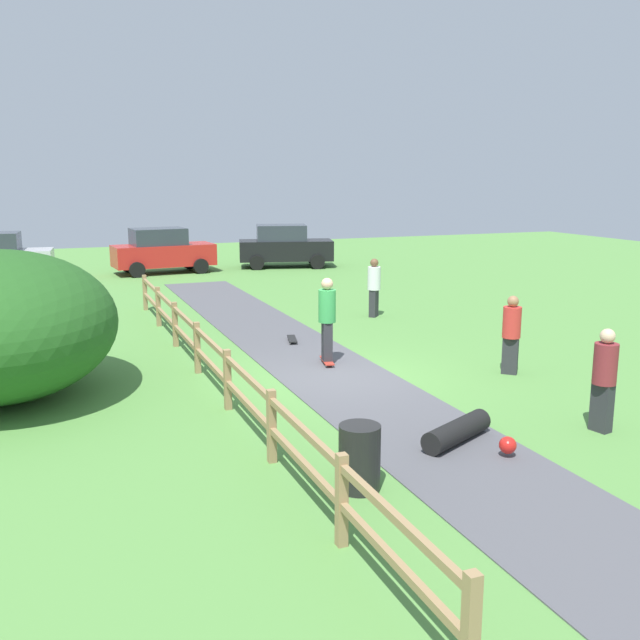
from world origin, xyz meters
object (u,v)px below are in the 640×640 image
at_px(skateboard_loose, 292,339).
at_px(trash_bin, 360,458).
at_px(parked_car_black, 285,246).
at_px(bystander_maroon, 604,375).
at_px(bystander_white, 374,285).
at_px(skater_riding, 327,316).
at_px(parked_car_red, 162,251).
at_px(skater_fallen, 461,432).
at_px(bystander_red, 511,331).

bearing_deg(skateboard_loose, trash_bin, -103.40).
bearing_deg(parked_car_black, trash_bin, -106.39).
bearing_deg(trash_bin, skateboard_loose, 76.60).
distance_m(skateboard_loose, bystander_maroon, 8.30).
height_order(trash_bin, bystander_white, bystander_white).
bearing_deg(skateboard_loose, skater_riding, -89.84).
distance_m(bystander_white, parked_car_red, 12.69).
bearing_deg(skater_fallen, parked_car_black, 78.29).
height_order(skater_riding, bystander_maroon, skater_riding).
height_order(skateboard_loose, parked_car_red, parked_car_red).
distance_m(bystander_white, bystander_maroon, 10.07).
relative_size(trash_bin, parked_car_red, 0.21).
bearing_deg(skateboard_loose, bystander_white, 33.49).
height_order(bystander_maroon, bystander_red, bystander_maroon).
bearing_deg(parked_car_red, skater_fallen, -87.31).
xyz_separation_m(skateboard_loose, parked_car_black, (4.64, 14.20, 0.87)).
bearing_deg(skater_fallen, parked_car_red, 92.69).
height_order(skateboard_loose, bystander_red, bystander_red).
relative_size(skater_fallen, bystander_white, 0.86).
bearing_deg(bystander_maroon, skateboard_loose, 108.41).
height_order(trash_bin, skateboard_loose, trash_bin).
height_order(bystander_red, parked_car_black, parked_car_black).
xyz_separation_m(bystander_white, bystander_red, (-0.02, -6.63, -0.04)).
distance_m(bystander_maroon, parked_car_red, 22.29).
xyz_separation_m(skater_riding, parked_car_black, (4.64, 16.52, -0.14)).
bearing_deg(skater_riding, bystander_white, 53.62).
distance_m(skater_riding, skater_fallen, 5.27).
bearing_deg(skateboard_loose, parked_car_black, 71.89).
distance_m(skater_riding, skateboard_loose, 2.53).
bearing_deg(bystander_white, trash_bin, -116.74).
bearing_deg(trash_bin, parked_car_red, 87.15).
xyz_separation_m(bystander_red, parked_car_red, (-4.19, 18.60, 0.04)).
bearing_deg(parked_car_black, bystander_white, -96.20).
distance_m(parked_car_black, parked_car_red, 5.52).
height_order(trash_bin, parked_car_black, parked_car_black).
bearing_deg(bystander_white, parked_car_black, 83.80).
distance_m(trash_bin, parked_car_black, 23.55).
bearing_deg(parked_car_red, parked_car_black, 0.19).
bearing_deg(skater_riding, bystander_red, -32.37).
relative_size(trash_bin, bystander_white, 0.52).
distance_m(trash_bin, parked_car_red, 22.60).
distance_m(skater_fallen, parked_car_red, 21.73).
bearing_deg(skateboard_loose, skater_fallen, -88.90).
height_order(trash_bin, bystander_maroon, bystander_maroon).
distance_m(skater_riding, bystander_white, 5.62).
bearing_deg(trash_bin, bystander_red, 36.76).
bearing_deg(trash_bin, bystander_white, 63.26).
xyz_separation_m(trash_bin, skater_riding, (2.00, 6.07, 0.65)).
bearing_deg(bystander_maroon, trash_bin, -173.11).
relative_size(bystander_white, parked_car_black, 0.39).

